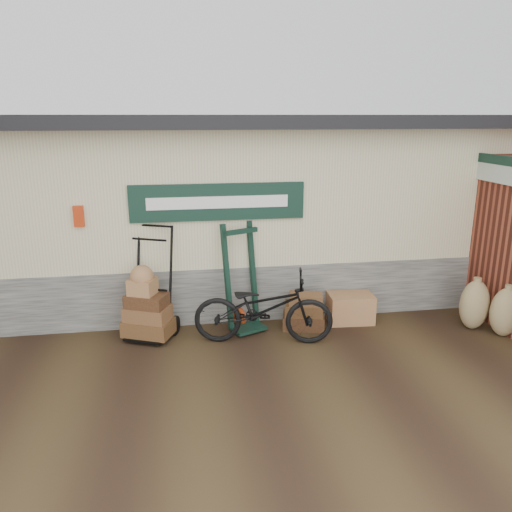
{
  "coord_description": "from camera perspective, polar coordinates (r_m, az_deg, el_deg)",
  "views": [
    {
      "loc": [
        -0.92,
        -6.37,
        3.19
      ],
      "look_at": [
        0.26,
        0.9,
        1.11
      ],
      "focal_mm": 35.0,
      "sensor_mm": 36.0,
      "label": 1
    }
  ],
  "objects": [
    {
      "name": "ground",
      "position": [
        7.18,
        -0.93,
        -10.6
      ],
      "size": [
        80.0,
        80.0,
        0.0
      ],
      "primitive_type": "plane",
      "color": "black",
      "rests_on": "ground"
    },
    {
      "name": "bicycle",
      "position": [
        7.17,
        0.84,
        -5.57
      ],
      "size": [
        1.08,
        2.1,
        1.16
      ],
      "primitive_type": "imported",
      "rotation": [
        0.0,
        0.0,
        1.37
      ],
      "color": "black",
      "rests_on": "ground"
    },
    {
      "name": "station_building",
      "position": [
        9.29,
        -3.46,
        5.97
      ],
      "size": [
        14.4,
        4.1,
        3.2
      ],
      "color": "#4C4C47",
      "rests_on": "ground"
    },
    {
      "name": "suitcase_stack",
      "position": [
        7.79,
        5.48,
        -6.24
      ],
      "size": [
        0.71,
        0.54,
        0.56
      ],
      "primitive_type": null,
      "rotation": [
        0.0,
        0.0,
        -0.25
      ],
      "color": "#361B11",
      "rests_on": "ground"
    },
    {
      "name": "burlap_sack_left",
      "position": [
        8.39,
        23.69,
        -5.13
      ],
      "size": [
        0.6,
        0.56,
        0.78
      ],
      "primitive_type": "ellipsoid",
      "rotation": [
        0.0,
        0.0,
        0.37
      ],
      "color": "olive",
      "rests_on": "ground"
    },
    {
      "name": "wicker_hamper",
      "position": [
        8.14,
        10.73,
        -5.85
      ],
      "size": [
        0.73,
        0.5,
        0.46
      ],
      "primitive_type": "cube",
      "rotation": [
        0.0,
        0.0,
        -0.07
      ],
      "color": "olive",
      "rests_on": "ground"
    },
    {
      "name": "green_barrow",
      "position": [
        7.57,
        -1.61,
        -2.47
      ],
      "size": [
        0.74,
        0.69,
        1.64
      ],
      "primitive_type": null,
      "rotation": [
        0.0,
        0.0,
        0.41
      ],
      "color": "black",
      "rests_on": "ground"
    },
    {
      "name": "porter_trolley",
      "position": [
        7.49,
        -11.83,
        -2.84
      ],
      "size": [
        1.03,
        0.92,
        1.68
      ],
      "primitive_type": null,
      "rotation": [
        0.0,
        0.0,
        -0.42
      ],
      "color": "black",
      "rests_on": "ground"
    },
    {
      "name": "brick_outbuilding",
      "position": [
        9.61,
        26.83,
        2.72
      ],
      "size": [
        1.71,
        4.51,
        2.62
      ],
      "color": "maroon",
      "rests_on": "ground"
    },
    {
      "name": "burlap_sack_right",
      "position": [
        8.32,
        26.63,
        -5.75
      ],
      "size": [
        0.48,
        0.41,
        0.75
      ],
      "primitive_type": "ellipsoid",
      "rotation": [
        0.0,
        0.0,
        0.04
      ],
      "color": "olive",
      "rests_on": "ground"
    }
  ]
}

